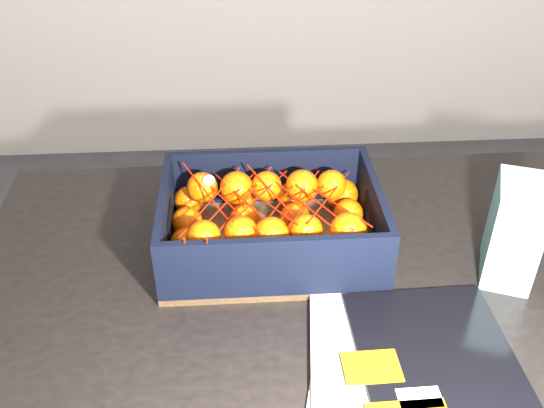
{
  "coord_description": "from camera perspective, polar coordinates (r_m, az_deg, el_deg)",
  "views": [
    {
      "loc": [
        -0.15,
        -0.74,
        1.4
      ],
      "look_at": [
        -0.1,
        0.04,
        0.86
      ],
      "focal_mm": 40.05,
      "sensor_mm": 36.0,
      "label": 1
    }
  ],
  "objects": [
    {
      "name": "clementine_heap",
      "position": [
        1.0,
        0.01,
        -1.57
      ],
      "size": [
        0.33,
        0.25,
        0.1
      ],
      "color": "#FF5705",
      "rests_on": "produce_crate"
    },
    {
      "name": "table",
      "position": [
        1.03,
        6.39,
        -12.13
      ],
      "size": [
        1.21,
        0.81,
        0.75
      ],
      "color": "black",
      "rests_on": "ground"
    },
    {
      "name": "mesh_net",
      "position": [
        0.97,
        -0.55,
        0.1
      ],
      "size": [
        0.29,
        0.24,
        0.09
      ],
      "color": "#B81806",
      "rests_on": "clementine_heap"
    },
    {
      "name": "magazine_stack",
      "position": [
        0.86,
        12.53,
        -14.77
      ],
      "size": [
        0.3,
        0.32,
        0.02
      ],
      "color": "silver",
      "rests_on": "table"
    },
    {
      "name": "produce_crate",
      "position": [
        1.01,
        -0.11,
        -2.44
      ],
      "size": [
        0.36,
        0.27,
        0.12
      ],
      "color": "brown",
      "rests_on": "table"
    },
    {
      "name": "retail_carton",
      "position": [
        1.01,
        21.81,
        -2.37
      ],
      "size": [
        0.11,
        0.13,
        0.17
      ],
      "primitive_type": "cube",
      "rotation": [
        0.0,
        0.0,
        -0.37
      ],
      "color": "white",
      "rests_on": "table"
    }
  ]
}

